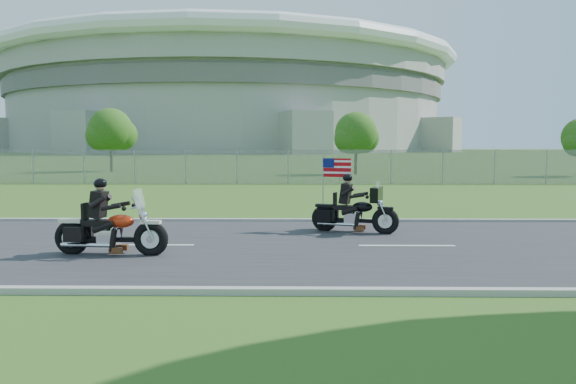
{
  "coord_description": "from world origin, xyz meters",
  "views": [
    {
      "loc": [
        1.45,
        -12.73,
        2.39
      ],
      "look_at": [
        1.27,
        0.0,
        1.27
      ],
      "focal_mm": 35.0,
      "sensor_mm": 36.0,
      "label": 1
    }
  ],
  "objects": [
    {
      "name": "curb_south",
      "position": [
        0.0,
        -4.05,
        0.05
      ],
      "size": [
        120.0,
        0.18,
        0.12
      ],
      "primitive_type": "cube",
      "color": "#9E9B93",
      "rests_on": "ground"
    },
    {
      "name": "curb_north",
      "position": [
        0.0,
        4.05,
        0.05
      ],
      "size": [
        120.0,
        0.18,
        0.12
      ],
      "primitive_type": "cube",
      "color": "#9E9B93",
      "rests_on": "ground"
    },
    {
      "name": "tree_fence_mid",
      "position": [
        -13.95,
        34.04,
        3.3
      ],
      "size": [
        3.96,
        3.69,
        5.3
      ],
      "color": "#382316",
      "rests_on": "ground"
    },
    {
      "name": "fence",
      "position": [
        -5.0,
        20.0,
        1.0
      ],
      "size": [
        60.0,
        0.03,
        2.0
      ],
      "primitive_type": "cube",
      "color": "gray",
      "rests_on": "ground"
    },
    {
      "name": "ground",
      "position": [
        0.0,
        0.0,
        0.0
      ],
      "size": [
        420.0,
        420.0,
        0.0
      ],
      "primitive_type": "plane",
      "color": "#3B591B",
      "rests_on": "ground"
    },
    {
      "name": "motorcycle_lead",
      "position": [
        -2.49,
        -1.08,
        0.53
      ],
      "size": [
        2.48,
        0.7,
        1.67
      ],
      "rotation": [
        0.0,
        0.0,
        -0.07
      ],
      "color": "black",
      "rests_on": "ground"
    },
    {
      "name": "motorcycle_follow",
      "position": [
        2.99,
        2.0,
        0.54
      ],
      "size": [
        2.29,
        1.12,
        1.97
      ],
      "rotation": [
        0.0,
        0.0,
        -0.32
      ],
      "color": "black",
      "rests_on": "ground"
    },
    {
      "name": "stadium",
      "position": [
        -20.0,
        170.0,
        15.58
      ],
      "size": [
        140.4,
        140.4,
        29.2
      ],
      "color": "#A3A099",
      "rests_on": "ground"
    },
    {
      "name": "tree_fence_near",
      "position": [
        6.04,
        30.04,
        2.97
      ],
      "size": [
        3.52,
        3.28,
        4.75
      ],
      "color": "#382316",
      "rests_on": "ground"
    },
    {
      "name": "road",
      "position": [
        0.0,
        0.0,
        0.02
      ],
      "size": [
        120.0,
        8.0,
        0.04
      ],
      "primitive_type": "cube",
      "color": "#28282B",
      "rests_on": "ground"
    }
  ]
}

